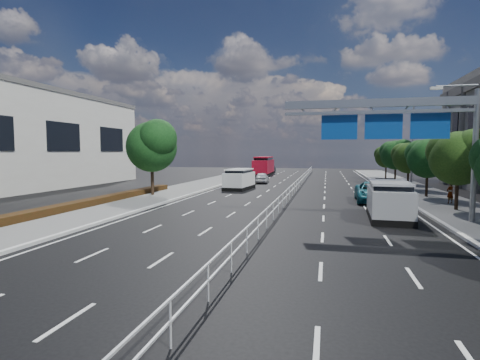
% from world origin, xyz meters
% --- Properties ---
extents(ground, '(160.00, 160.00, 0.00)m').
position_xyz_m(ground, '(0.00, 0.00, 0.00)').
color(ground, black).
rests_on(ground, ground).
extents(kerb_near, '(0.25, 140.00, 0.15)m').
position_xyz_m(kerb_near, '(-9.00, 0.00, 0.07)').
color(kerb_near, silver).
rests_on(kerb_near, ground).
extents(median_fence, '(0.05, 85.00, 1.02)m').
position_xyz_m(median_fence, '(0.00, 22.50, 0.53)').
color(median_fence, silver).
rests_on(median_fence, ground).
extents(hedge_near, '(1.00, 36.00, 0.44)m').
position_xyz_m(hedge_near, '(-13.30, 5.00, 0.36)').
color(hedge_near, black).
rests_on(hedge_near, sidewalk_near).
extents(overhead_gantry, '(10.24, 0.38, 7.45)m').
position_xyz_m(overhead_gantry, '(6.74, 10.05, 5.61)').
color(overhead_gantry, gray).
rests_on(overhead_gantry, ground).
extents(streetlight_far, '(2.78, 2.40, 9.00)m').
position_xyz_m(streetlight_far, '(10.50, 26.00, 5.21)').
color(streetlight_far, gray).
rests_on(streetlight_far, ground).
extents(near_tree_back, '(4.84, 4.51, 6.69)m').
position_xyz_m(near_tree_back, '(-11.94, 17.97, 4.61)').
color(near_tree_back, black).
rests_on(near_tree_back, ground).
extents(far_tree_d, '(3.85, 3.59, 5.34)m').
position_xyz_m(far_tree_d, '(11.25, 14.48, 3.69)').
color(far_tree_d, black).
rests_on(far_tree_d, ground).
extents(far_tree_e, '(3.63, 3.38, 5.13)m').
position_xyz_m(far_tree_e, '(11.25, 21.98, 3.56)').
color(far_tree_e, black).
rests_on(far_tree_e, ground).
extents(far_tree_f, '(3.52, 3.28, 5.02)m').
position_xyz_m(far_tree_f, '(11.24, 29.48, 3.49)').
color(far_tree_f, black).
rests_on(far_tree_f, ground).
extents(far_tree_g, '(3.96, 3.69, 5.45)m').
position_xyz_m(far_tree_g, '(11.25, 36.98, 3.75)').
color(far_tree_g, black).
rests_on(far_tree_g, ground).
extents(far_tree_h, '(3.41, 3.18, 4.91)m').
position_xyz_m(far_tree_h, '(11.24, 44.48, 3.42)').
color(far_tree_h, black).
rests_on(far_tree_h, ground).
extents(white_minivan, '(2.53, 5.11, 2.15)m').
position_xyz_m(white_minivan, '(-5.96, 25.82, 1.06)').
color(white_minivan, black).
rests_on(white_minivan, ground).
extents(red_bus, '(2.88, 10.65, 3.16)m').
position_xyz_m(red_bus, '(-7.50, 50.64, 1.65)').
color(red_bus, black).
rests_on(red_bus, ground).
extents(near_car_silver, '(1.93, 4.06, 1.34)m').
position_xyz_m(near_car_silver, '(-5.05, 34.56, 0.67)').
color(near_car_silver, '#ACAEB4').
rests_on(near_car_silver, ground).
extents(near_car_dark, '(1.65, 4.41, 1.44)m').
position_xyz_m(near_car_dark, '(-7.49, 58.04, 0.72)').
color(near_car_dark, black).
rests_on(near_car_dark, ground).
extents(silver_minivan, '(2.47, 5.36, 2.19)m').
position_xyz_m(silver_minivan, '(6.50, 10.68, 1.07)').
color(silver_minivan, black).
rests_on(silver_minivan, ground).
extents(parked_car_teal, '(2.72, 5.69, 1.57)m').
position_xyz_m(parked_car_teal, '(6.50, 18.17, 0.78)').
color(parked_car_teal, '#1A6977').
rests_on(parked_car_teal, ground).
extents(parked_car_dark, '(2.39, 5.26, 1.49)m').
position_xyz_m(parked_car_dark, '(8.20, 22.67, 0.75)').
color(parked_car_dark, black).
rests_on(parked_car_dark, ground).
extents(pedestrian_a, '(0.68, 0.62, 1.57)m').
position_xyz_m(pedestrian_a, '(11.75, 17.68, 0.92)').
color(pedestrian_a, gray).
rests_on(pedestrian_a, sidewalk_far).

